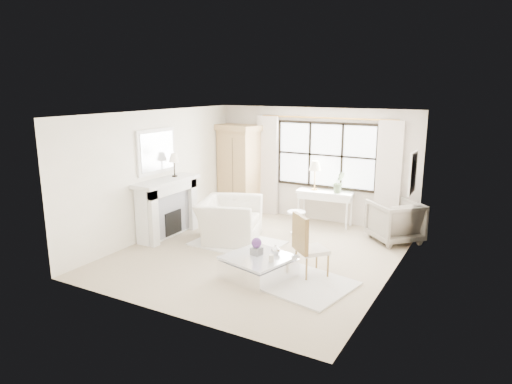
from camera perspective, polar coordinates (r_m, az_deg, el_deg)
floor at (r=8.97m, az=0.32°, el=-7.71°), size 5.50×5.50×0.00m
ceiling at (r=8.39m, az=0.35°, el=9.79°), size 5.50×5.50×0.00m
wall_back at (r=11.02m, az=7.24°, el=3.43°), size 5.00×0.00×5.00m
wall_front at (r=6.38m, az=-11.66°, el=-3.91°), size 5.00×0.00×5.00m
wall_left at (r=10.00m, az=-12.33°, el=2.23°), size 0.00×5.50×5.50m
wall_right at (r=7.72m, az=16.82°, el=-1.22°), size 0.00×5.50×5.50m
window_pane at (r=10.86m, az=8.71°, el=4.57°), size 2.40×0.02×1.50m
window_frame at (r=10.85m, az=8.69°, el=4.57°), size 2.50×0.04×1.50m
curtain_rod at (r=10.71m, az=8.76°, el=9.14°), size 3.30×0.04×0.04m
curtain_left at (r=11.45m, az=1.46°, el=3.31°), size 0.55×0.10×2.47m
curtain_right at (r=10.43m, az=16.23°, el=1.80°), size 0.55×0.10×2.47m
fireplace at (r=10.01m, az=-11.16°, el=-1.83°), size 0.58×1.66×1.26m
mirror_frame at (r=9.90m, az=-12.34°, el=5.00°), size 0.05×1.15×0.95m
mirror_glass at (r=9.88m, az=-12.21°, el=4.99°), size 0.02×1.00×0.80m
art_frame at (r=9.32m, az=19.01°, el=2.28°), size 0.04×0.62×0.82m
art_canvas at (r=9.33m, az=18.89°, el=2.30°), size 0.01×0.52×0.72m
mantel_lamp at (r=10.02m, az=-10.22°, el=4.12°), size 0.22×0.22×0.51m
armoire at (r=11.64m, az=-2.13°, el=2.99°), size 1.24×0.92×2.24m
console_table at (r=10.82m, az=8.57°, el=-1.95°), size 1.34×0.57×0.80m
console_lamp at (r=10.71m, az=7.39°, el=3.18°), size 0.28×0.28×0.69m
orchid_plant at (r=10.55m, az=10.33°, el=1.21°), size 0.35×0.33×0.50m
side_table at (r=10.08m, az=5.07°, el=-3.39°), size 0.40×0.40×0.51m
rug_left at (r=9.49m, az=-2.32°, el=-6.41°), size 1.79×1.30×0.03m
rug_right at (r=7.76m, az=5.11°, el=-11.08°), size 1.98×1.64×0.03m
club_armchair at (r=9.62m, az=-3.33°, el=-3.51°), size 1.53×1.64×0.87m
wingback_chair at (r=9.97m, az=16.98°, el=-3.51°), size 1.32×1.32×0.86m
french_chair at (r=7.93m, az=6.82°, el=-8.25°), size 0.68×0.68×1.08m
coffee_table at (r=7.86m, az=0.29°, el=-9.37°), size 1.22×1.22×0.38m
planter_box at (r=7.84m, az=0.07°, el=-7.40°), size 0.19×0.19×0.12m
planter_flowers at (r=7.78m, az=0.07°, el=-6.36°), size 0.17×0.17×0.17m
pillar_candle at (r=7.54m, az=1.91°, el=-8.27°), size 0.09×0.09×0.12m
coffee_vase at (r=7.86m, az=2.44°, el=-7.17°), size 0.17×0.17×0.17m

